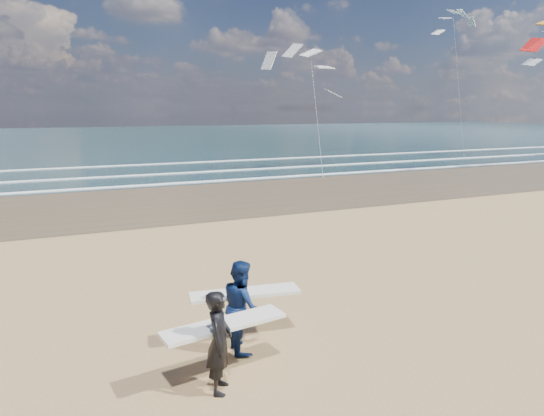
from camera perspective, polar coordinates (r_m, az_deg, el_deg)
name	(u,v)px	position (r m, az deg, el deg)	size (l,w,h in m)	color
wet_sand_strip	(443,179)	(34.37, 19.52, 3.27)	(220.00, 12.00, 0.01)	brown
ocean	(212,136)	(82.36, -7.05, 8.37)	(220.00, 100.00, 0.02)	#173234
foam_breakers	(359,163)	(42.25, 10.20, 5.27)	(220.00, 11.70, 0.05)	white
surfer_near	(220,339)	(8.31, -6.14, -15.09)	(2.25, 1.15, 1.75)	black
surfer_far	(242,305)	(9.55, -3.56, -11.27)	(2.25, 1.24, 1.80)	#0D204D
kite_1	(314,92)	(35.68, 5.01, 13.46)	(6.66, 4.83, 9.87)	slate
kite_5	(457,72)	(54.38, 20.98, 14.71)	(5.44, 4.70, 15.38)	slate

